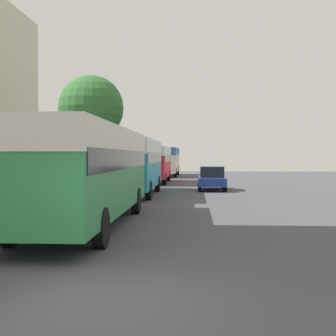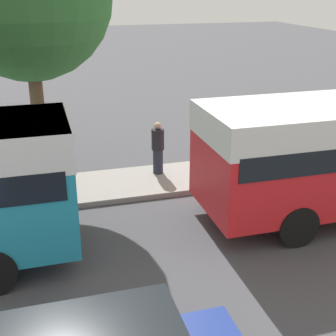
{
  "view_description": "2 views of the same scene",
  "coord_description": "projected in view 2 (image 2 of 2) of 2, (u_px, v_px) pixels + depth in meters",
  "views": [
    {
      "loc": [
        1.6,
        -6.96,
        2.26
      ],
      "look_at": [
        -0.49,
        29.12,
        1.3
      ],
      "focal_mm": 50.0,
      "sensor_mm": 36.0,
      "label": 1
    },
    {
      "loc": [
        7.46,
        23.43,
        5.65
      ],
      "look_at": [
        -1.26,
        25.92,
        2.03
      ],
      "focal_mm": 50.0,
      "sensor_mm": 36.0,
      "label": 2
    }
  ],
  "objects": [
    {
      "name": "pedestrian_near_curb",
      "position": [
        158.0,
        148.0,
        14.18
      ],
      "size": [
        0.38,
        0.38,
        1.62
      ],
      "color": "#232838",
      "rests_on": "sidewalk"
    }
  ]
}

